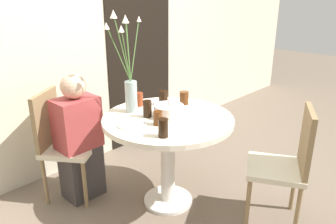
# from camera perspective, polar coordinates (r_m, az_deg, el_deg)

# --- Properties ---
(ground_plane) EXTENTS (16.00, 16.00, 0.00)m
(ground_plane) POSITION_cam_1_polar(r_m,az_deg,el_deg) (2.88, 0.00, -15.25)
(ground_plane) COLOR #6B5B4C
(wall_back) EXTENTS (8.00, 0.05, 2.60)m
(wall_back) POSITION_cam_1_polar(r_m,az_deg,el_deg) (3.26, -15.14, 13.05)
(wall_back) COLOR beige
(wall_back) RESTS_ON ground_plane
(doorway_panel) EXTENTS (0.90, 0.01, 2.05)m
(doorway_panel) POSITION_cam_1_polar(r_m,az_deg,el_deg) (3.70, -4.86, 10.13)
(doorway_panel) COLOR black
(doorway_panel) RESTS_ON ground_plane
(dining_table) EXTENTS (1.01, 1.01, 0.77)m
(dining_table) POSITION_cam_1_polar(r_m,az_deg,el_deg) (2.57, 0.00, -3.91)
(dining_table) COLOR beige
(dining_table) RESTS_ON ground_plane
(chair_near_front) EXTENTS (0.56, 0.56, 0.92)m
(chair_near_front) POSITION_cam_1_polar(r_m,az_deg,el_deg) (2.86, -18.23, -4.44)
(chair_near_front) COLOR beige
(chair_near_front) RESTS_ON ground_plane
(chair_right_flank) EXTENTS (0.54, 0.54, 0.92)m
(chair_right_flank) POSITION_cam_1_polar(r_m,az_deg,el_deg) (2.54, 20.16, -7.88)
(chair_right_flank) COLOR beige
(chair_right_flank) RESTS_ON ground_plane
(birthday_cake) EXTENTS (0.23, 0.23, 0.14)m
(birthday_cake) POSITION_cam_1_polar(r_m,az_deg,el_deg) (2.51, 0.15, 0.23)
(birthday_cake) COLOR white
(birthday_cake) RESTS_ON dining_table
(flower_vase) EXTENTS (0.38, 0.24, 0.78)m
(flower_vase) POSITION_cam_1_polar(r_m,az_deg,el_deg) (2.56, -6.84, 5.77)
(flower_vase) COLOR #9EB2AD
(flower_vase) RESTS_ON dining_table
(side_plate) EXTENTS (0.21, 0.21, 0.01)m
(side_plate) POSITION_cam_1_polar(r_m,az_deg,el_deg) (2.37, -6.33, -2.18)
(side_plate) COLOR silver
(side_plate) RESTS_ON dining_table
(drink_glass_0) EXTENTS (0.08, 0.08, 0.11)m
(drink_glass_0) POSITION_cam_1_polar(r_m,az_deg,el_deg) (2.79, 2.82, 2.47)
(drink_glass_0) COLOR #51280F
(drink_glass_0) RESTS_ON dining_table
(drink_glass_1) EXTENTS (0.07, 0.07, 0.11)m
(drink_glass_1) POSITION_cam_1_polar(r_m,az_deg,el_deg) (2.75, -5.08, 2.22)
(drink_glass_1) COLOR maroon
(drink_glass_1) RESTS_ON dining_table
(drink_glass_2) EXTENTS (0.07, 0.07, 0.13)m
(drink_glass_2) POSITION_cam_1_polar(r_m,az_deg,el_deg) (2.49, -3.62, 0.56)
(drink_glass_2) COLOR black
(drink_glass_2) RESTS_ON dining_table
(drink_glass_3) EXTENTS (0.07, 0.07, 0.10)m
(drink_glass_3) POSITION_cam_1_polar(r_m,az_deg,el_deg) (2.35, -1.78, -1.07)
(drink_glass_3) COLOR #51280F
(drink_glass_3) RESTS_ON dining_table
(drink_glass_4) EXTENTS (0.07, 0.07, 0.13)m
(drink_glass_4) POSITION_cam_1_polar(r_m,az_deg,el_deg) (2.15, -0.84, -2.79)
(drink_glass_4) COLOR black
(drink_glass_4) RESTS_ON dining_table
(drink_glass_5) EXTENTS (0.08, 0.08, 0.12)m
(drink_glass_5) POSITION_cam_1_polar(r_m,az_deg,el_deg) (2.76, -0.83, 2.50)
(drink_glass_5) COLOR black
(drink_glass_5) RESTS_ON dining_table
(person_woman) EXTENTS (0.34, 0.24, 1.08)m
(person_woman) POSITION_cam_1_polar(r_m,az_deg,el_deg) (2.81, -15.25, -4.99)
(person_woman) COLOR #383333
(person_woman) RESTS_ON ground_plane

